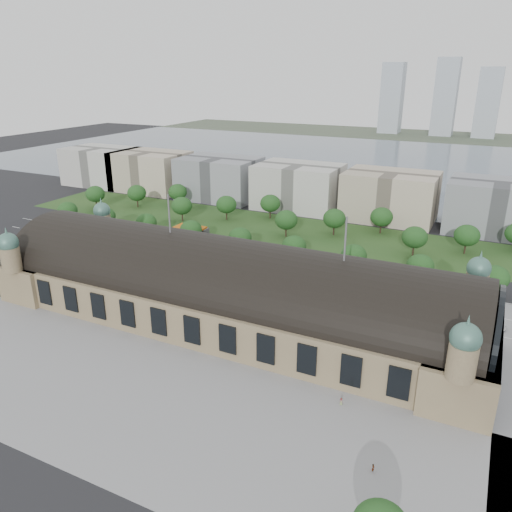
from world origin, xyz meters
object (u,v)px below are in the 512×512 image
at_px(traffic_car_2, 125,249).
at_px(pedestrian_0, 341,402).
at_px(bus_west, 214,273).
at_px(petrol_station, 195,230).
at_px(traffic_car_3, 230,262).
at_px(parked_car_3, 180,276).
at_px(traffic_car_0, 43,236).
at_px(parked_car_5, 185,277).
at_px(traffic_car_5, 428,303).
at_px(parked_car_4, 190,276).
at_px(bus_east, 312,287).
at_px(traffic_car_1, 127,243).
at_px(traffic_car_4, 253,271).
at_px(parked_car_1, 106,261).
at_px(parked_car_6, 179,271).
at_px(bus_mid, 271,281).
at_px(traffic_car_6, 496,326).
at_px(parked_car_0, 144,264).
at_px(parked_car_2, 105,261).
at_px(pedestrian_1, 373,468).

xyz_separation_m(traffic_car_2, pedestrian_0, (113.84, -60.70, 0.17)).
bearing_deg(bus_west, petrol_station, 41.97).
relative_size(traffic_car_3, parked_car_3, 1.00).
relative_size(traffic_car_0, parked_car_5, 0.75).
bearing_deg(pedestrian_0, traffic_car_5, 85.47).
xyz_separation_m(traffic_car_0, parked_car_4, (87.13, -10.68, 0.15)).
bearing_deg(traffic_car_0, traffic_car_2, 98.71).
bearing_deg(bus_east, traffic_car_3, 73.07).
height_order(traffic_car_5, pedestrian_0, pedestrian_0).
height_order(traffic_car_2, parked_car_4, parked_car_4).
height_order(traffic_car_1, bus_east, bus_east).
bearing_deg(traffic_car_1, parked_car_5, -114.00).
xyz_separation_m(petrol_station, traffic_car_4, (43.51, -27.91, -2.22)).
distance_m(traffic_car_1, parked_car_1, 21.57).
bearing_deg(parked_car_6, parked_car_5, 18.23).
bearing_deg(traffic_car_4, parked_car_4, -53.06).
relative_size(parked_car_6, bus_mid, 0.39).
height_order(traffic_car_6, parked_car_4, traffic_car_6).
height_order(parked_car_3, bus_mid, bus_mid).
distance_m(traffic_car_0, parked_car_5, 86.25).
height_order(traffic_car_4, bus_mid, bus_mid).
relative_size(traffic_car_3, parked_car_4, 0.99).
bearing_deg(parked_car_6, traffic_car_3, 109.53).
relative_size(traffic_car_3, traffic_car_6, 0.83).
distance_m(parked_car_0, bus_east, 68.26).
bearing_deg(parked_car_2, traffic_car_5, 67.54).
relative_size(parked_car_4, bus_mid, 0.39).
bearing_deg(parked_car_4, traffic_car_1, -141.18).
height_order(traffic_car_0, parked_car_0, parked_car_0).
height_order(parked_car_4, bus_east, bus_east).
relative_size(traffic_car_5, parked_car_5, 0.90).
bearing_deg(traffic_car_5, parked_car_1, 94.34).
xyz_separation_m(traffic_car_2, traffic_car_3, (47.70, 6.36, -0.01)).
bearing_deg(bus_mid, parked_car_4, 110.50).
relative_size(parked_car_0, pedestrian_1, 2.36).
height_order(traffic_car_5, bus_west, bus_west).
height_order(parked_car_6, pedestrian_0, pedestrian_0).
bearing_deg(parked_car_5, bus_mid, 67.27).
xyz_separation_m(parked_car_1, parked_car_5, (37.74, 0.00, 0.03)).
xyz_separation_m(petrol_station, traffic_car_6, (127.98, -35.25, -2.13)).
xyz_separation_m(parked_car_4, bus_mid, (29.25, 7.67, 0.94)).
distance_m(traffic_car_1, parked_car_4, 49.56).
bearing_deg(parked_car_0, bus_west, 64.91).
bearing_deg(traffic_car_6, parked_car_6, -84.27).
distance_m(traffic_car_0, parked_car_0, 64.04).
distance_m(parked_car_0, bus_mid, 53.04).
relative_size(bus_east, pedestrian_1, 5.88).
bearing_deg(traffic_car_4, bus_west, -49.61).
bearing_deg(petrol_station, parked_car_4, -59.61).
bearing_deg(bus_west, traffic_car_4, -44.91).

